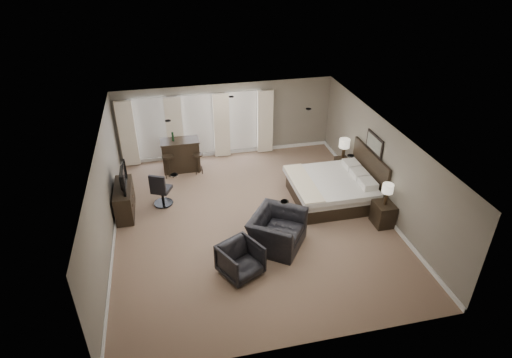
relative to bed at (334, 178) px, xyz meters
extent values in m
cube|color=#7B614E|center=(-2.58, -0.52, -0.74)|extent=(7.60, 8.60, 0.04)
cube|color=silver|center=(-2.58, -0.52, 1.86)|extent=(7.60, 8.60, 0.04)
cube|color=slate|center=(-2.58, 3.73, 0.56)|extent=(7.50, 0.04, 2.60)
cube|color=slate|center=(-2.58, -4.77, 0.56)|extent=(7.50, 0.04, 2.60)
cube|color=slate|center=(-6.33, -0.52, 0.56)|extent=(0.04, 8.50, 2.60)
cube|color=slate|center=(1.17, -0.52, 0.56)|extent=(0.04, 8.50, 2.60)
cube|color=silver|center=(-5.18, 3.67, 0.51)|extent=(1.15, 0.04, 2.05)
cube|color=silver|center=(-3.58, 3.67, 0.51)|extent=(1.15, 0.04, 2.05)
cube|color=silver|center=(-1.98, 3.67, 0.51)|extent=(1.15, 0.04, 2.05)
cube|color=beige|center=(-5.93, 3.55, 0.44)|extent=(0.55, 0.12, 2.30)
cube|color=beige|center=(-4.38, 3.55, 0.44)|extent=(0.55, 0.12, 2.30)
cube|color=beige|center=(-2.78, 3.55, 0.44)|extent=(0.55, 0.12, 2.30)
cube|color=beige|center=(-1.23, 3.55, 0.44)|extent=(0.55, 0.12, 2.30)
cube|color=silver|center=(0.00, 0.00, 0.00)|extent=(2.33, 2.22, 1.48)
cube|color=black|center=(0.89, -1.45, -0.41)|extent=(0.49, 0.60, 0.66)
cube|color=black|center=(0.89, 1.45, -0.47)|extent=(0.40, 0.49, 0.54)
cube|color=beige|center=(0.89, -1.45, 0.23)|extent=(0.30, 0.30, 0.62)
cube|color=beige|center=(0.89, 1.45, 0.15)|extent=(0.35, 0.35, 0.71)
cube|color=slate|center=(1.12, 0.00, 1.01)|extent=(0.04, 0.96, 0.56)
cube|color=black|center=(-6.03, 0.67, -0.32)|extent=(0.47, 1.46, 0.85)
imported|color=black|center=(-6.03, 0.67, 0.18)|extent=(0.61, 1.06, 0.14)
imported|color=black|center=(-2.18, -1.68, -0.14)|extent=(1.54, 1.65, 1.21)
imported|color=black|center=(-3.29, -2.54, -0.29)|extent=(1.16, 1.13, 0.90)
cube|color=black|center=(-4.28, 2.88, -0.19)|extent=(1.26, 0.65, 1.10)
cube|color=black|center=(-4.71, 2.47, -0.35)|extent=(0.40, 0.40, 0.78)
cube|color=black|center=(-3.74, 2.52, -0.39)|extent=(0.41, 0.41, 0.70)
cube|color=black|center=(-4.97, 0.87, -0.20)|extent=(0.74, 0.74, 1.09)
camera|label=1|loc=(-4.60, -10.04, 6.35)|focal=30.00mm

